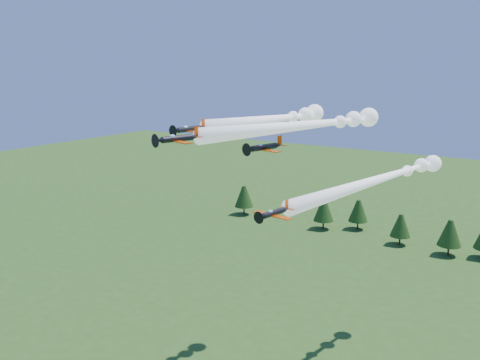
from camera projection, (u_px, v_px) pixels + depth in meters
The scene contains 5 objects.
plane_lead at pixel (311, 125), 93.30m from camera, with size 18.34×48.04×3.70m.
plane_left at pixel (277, 119), 103.16m from camera, with size 10.99×40.10×3.70m.
plane_right at pixel (384, 178), 102.06m from camera, with size 14.26×60.21×3.70m.
plane_slot at pixel (264, 147), 88.42m from camera, with size 7.60×8.40×2.66m.
treeline at pixel (446, 230), 174.48m from camera, with size 164.29×21.02×11.92m.
Camera 1 is at (45.52, -67.16, 60.22)m, focal length 40.00 mm.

